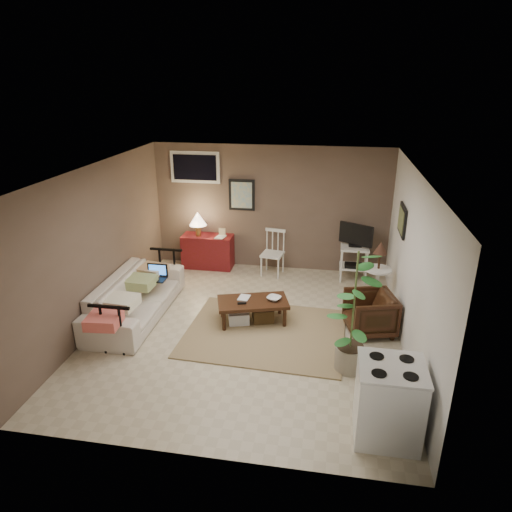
% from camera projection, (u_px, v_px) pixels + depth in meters
% --- Properties ---
extents(floor, '(5.00, 5.00, 0.00)m').
position_uv_depth(floor, '(247.00, 330.00, 6.87)').
color(floor, '#C1B293').
rests_on(floor, ground).
extents(art_back, '(0.50, 0.03, 0.60)m').
position_uv_depth(art_back, '(242.00, 195.00, 8.69)').
color(art_back, black).
extents(art_right, '(0.03, 0.60, 0.45)m').
position_uv_depth(art_right, '(402.00, 220.00, 6.93)').
color(art_right, black).
extents(window, '(0.96, 0.03, 0.60)m').
position_uv_depth(window, '(195.00, 167.00, 8.65)').
color(window, silver).
extents(rug, '(2.39, 1.95, 0.02)m').
position_uv_depth(rug, '(265.00, 332.00, 6.77)').
color(rug, '#988158').
rests_on(rug, floor).
extents(coffee_table, '(1.17, 0.83, 0.40)m').
position_uv_depth(coffee_table, '(252.00, 310.00, 6.99)').
color(coffee_table, '#3D1B10').
rests_on(coffee_table, floor).
extents(sofa, '(0.65, 2.22, 0.87)m').
position_uv_depth(sofa, '(135.00, 291.00, 7.13)').
color(sofa, beige).
rests_on(sofa, floor).
extents(sofa_pillows, '(0.43, 2.11, 0.15)m').
position_uv_depth(sofa_pillows, '(131.00, 292.00, 6.85)').
color(sofa_pillows, '#F1E8C7').
rests_on(sofa_pillows, sofa).
extents(sofa_end_rails, '(0.60, 2.22, 0.75)m').
position_uv_depth(sofa_end_rails, '(143.00, 295.00, 7.13)').
color(sofa_end_rails, black).
rests_on(sofa_end_rails, floor).
extents(laptop, '(0.34, 0.25, 0.23)m').
position_uv_depth(laptop, '(157.00, 274.00, 7.40)').
color(laptop, black).
rests_on(laptop, sofa).
extents(red_console, '(0.99, 0.44, 1.14)m').
position_uv_depth(red_console, '(207.00, 248.00, 9.01)').
color(red_console, maroon).
rests_on(red_console, floor).
extents(spindle_chair, '(0.45, 0.45, 0.86)m').
position_uv_depth(spindle_chair, '(273.00, 254.00, 8.67)').
color(spindle_chair, silver).
rests_on(spindle_chair, floor).
extents(tv_stand, '(0.59, 0.42, 1.09)m').
position_uv_depth(tv_stand, '(355.00, 251.00, 8.36)').
color(tv_stand, silver).
rests_on(tv_stand, floor).
extents(side_table, '(0.43, 0.43, 1.14)m').
position_uv_depth(side_table, '(379.00, 267.00, 7.30)').
color(side_table, silver).
rests_on(side_table, floor).
extents(armchair, '(0.77, 0.80, 0.68)m').
position_uv_depth(armchair, '(370.00, 311.00, 6.70)').
color(armchair, black).
rests_on(armchair, floor).
extents(potted_plant, '(0.42, 0.42, 1.67)m').
position_uv_depth(potted_plant, '(354.00, 308.00, 5.62)').
color(potted_plant, gray).
rests_on(potted_plant, floor).
extents(stove, '(0.67, 0.62, 0.88)m').
position_uv_depth(stove, '(389.00, 401.00, 4.70)').
color(stove, white).
rests_on(stove, floor).
extents(bowl, '(0.21, 0.12, 0.21)m').
position_uv_depth(bowl, '(274.00, 294.00, 6.92)').
color(bowl, '#3D1B10').
rests_on(bowl, coffee_table).
extents(book_table, '(0.16, 0.03, 0.22)m').
position_uv_depth(book_table, '(239.00, 291.00, 6.99)').
color(book_table, '#3D1B10').
rests_on(book_table, coffee_table).
extents(book_console, '(0.17, 0.05, 0.23)m').
position_uv_depth(book_console, '(216.00, 232.00, 8.77)').
color(book_console, '#3D1B10').
rests_on(book_console, red_console).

